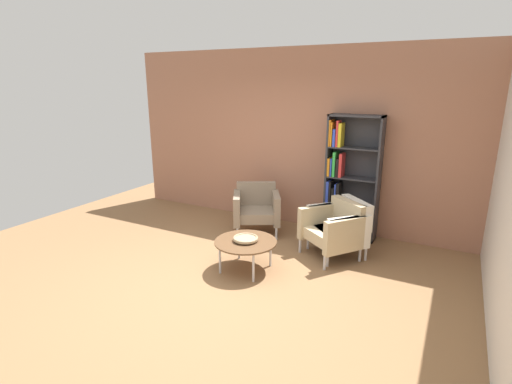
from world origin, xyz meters
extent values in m
plane|color=olive|center=(0.00, 0.00, 0.00)|extent=(8.32, 8.32, 0.00)
cube|color=#A87056|center=(0.00, 2.46, 1.45)|extent=(6.40, 0.12, 2.90)
cube|color=#333338|center=(0.58, 2.23, 0.95)|extent=(0.03, 0.30, 1.90)
cube|color=#333338|center=(1.35, 2.23, 0.95)|extent=(0.03, 0.30, 1.90)
cube|color=#333338|center=(0.96, 2.23, 1.89)|extent=(0.80, 0.30, 0.03)
cube|color=#333338|center=(0.96, 2.23, 0.01)|extent=(0.80, 0.30, 0.03)
cube|color=#333338|center=(0.96, 2.37, 0.95)|extent=(0.80, 0.02, 1.90)
cube|color=#333338|center=(0.96, 2.23, 0.49)|extent=(0.76, 0.28, 0.02)
cube|color=#333338|center=(0.96, 2.23, 0.95)|extent=(0.76, 0.28, 0.02)
cube|color=#333338|center=(0.96, 2.23, 1.41)|extent=(0.76, 0.28, 0.02)
cube|color=yellow|center=(0.61, 2.21, 0.23)|extent=(0.03, 0.24, 0.39)
cube|color=green|center=(0.65, 2.20, 0.24)|extent=(0.03, 0.22, 0.39)
cube|color=black|center=(0.68, 2.17, 0.21)|extent=(0.02, 0.17, 0.33)
cube|color=black|center=(0.72, 2.19, 0.20)|extent=(0.03, 0.21, 0.32)
cube|color=blue|center=(0.77, 2.18, 0.17)|extent=(0.03, 0.18, 0.26)
cube|color=blue|center=(0.62, 2.20, 0.69)|extent=(0.04, 0.21, 0.37)
cube|color=black|center=(0.66, 2.17, 0.69)|extent=(0.03, 0.17, 0.37)
cube|color=black|center=(0.70, 2.21, 0.64)|extent=(0.04, 0.24, 0.28)
cube|color=blue|center=(0.74, 2.21, 0.67)|extent=(0.02, 0.24, 0.35)
cube|color=black|center=(0.78, 2.19, 0.68)|extent=(0.04, 0.20, 0.36)
cube|color=orange|center=(0.61, 2.19, 1.10)|extent=(0.04, 0.20, 0.28)
cube|color=blue|center=(0.65, 2.18, 1.10)|extent=(0.02, 0.18, 0.28)
cube|color=green|center=(0.70, 2.20, 1.15)|extent=(0.04, 0.22, 0.38)
cube|color=black|center=(0.75, 2.21, 1.10)|extent=(0.04, 0.24, 0.28)
cube|color=red|center=(0.80, 2.20, 1.14)|extent=(0.04, 0.21, 0.36)
cube|color=orange|center=(0.61, 2.21, 1.62)|extent=(0.02, 0.24, 0.39)
cube|color=orange|center=(0.63, 2.19, 1.60)|extent=(0.02, 0.21, 0.36)
cube|color=blue|center=(0.68, 2.21, 1.55)|extent=(0.04, 0.23, 0.26)
cube|color=red|center=(0.72, 2.17, 1.62)|extent=(0.03, 0.17, 0.39)
cube|color=yellow|center=(0.76, 2.19, 1.60)|extent=(0.04, 0.20, 0.35)
cylinder|color=brown|center=(0.08, 0.47, 0.39)|extent=(0.80, 0.80, 0.02)
cylinder|color=silver|center=(-0.16, 0.23, 0.19)|extent=(0.03, 0.03, 0.38)
cylinder|color=silver|center=(0.32, 0.23, 0.19)|extent=(0.03, 0.03, 0.38)
cylinder|color=silver|center=(-0.16, 0.71, 0.19)|extent=(0.03, 0.03, 0.38)
cylinder|color=silver|center=(0.32, 0.71, 0.19)|extent=(0.03, 0.03, 0.38)
cylinder|color=tan|center=(0.08, 0.47, 0.41)|extent=(0.13, 0.13, 0.02)
cylinder|color=tan|center=(0.08, 0.47, 0.43)|extent=(0.32, 0.32, 0.02)
torus|color=tan|center=(0.08, 0.47, 0.44)|extent=(0.32, 0.32, 0.02)
cube|color=gray|center=(-0.40, 1.67, 0.32)|extent=(0.84, 0.82, 0.16)
cube|color=gray|center=(-0.53, 1.91, 0.59)|extent=(0.62, 0.41, 0.38)
cube|color=gray|center=(-0.66, 1.51, 0.43)|extent=(0.39, 0.59, 0.46)
cube|color=gray|center=(-0.12, 1.81, 0.43)|extent=(0.39, 0.59, 0.46)
cylinder|color=silver|center=(-0.51, 1.26, 0.12)|extent=(0.04, 0.04, 0.24)
cylinder|color=silver|center=(0.01, 1.55, 0.12)|extent=(0.04, 0.04, 0.24)
cylinder|color=silver|center=(-0.79, 1.76, 0.12)|extent=(0.04, 0.04, 0.24)
cylinder|color=silver|center=(-0.27, 2.05, 0.12)|extent=(0.04, 0.04, 0.24)
cube|color=#C6B289|center=(0.93, 1.36, 0.32)|extent=(0.86, 0.85, 0.16)
cube|color=#C6B289|center=(1.09, 1.58, 0.59)|extent=(0.59, 0.48, 0.38)
cube|color=#C6B289|center=(0.67, 1.53, 0.43)|extent=(0.45, 0.56, 0.46)
cube|color=#C6B289|center=(1.17, 1.16, 0.43)|extent=(0.45, 0.56, 0.46)
cylinder|color=silver|center=(0.51, 1.29, 0.12)|extent=(0.04, 0.04, 0.24)
cylinder|color=silver|center=(0.99, 0.93, 0.12)|extent=(0.04, 0.04, 0.24)
cylinder|color=silver|center=(0.85, 1.76, 0.12)|extent=(0.04, 0.04, 0.24)
cylinder|color=silver|center=(1.33, 1.40, 0.12)|extent=(0.04, 0.04, 0.24)
cube|color=white|center=(0.99, 1.48, 0.32)|extent=(0.86, 0.86, 0.16)
cube|color=white|center=(1.18, 1.67, 0.59)|extent=(0.54, 0.53, 0.38)
cube|color=white|center=(0.76, 1.68, 0.43)|extent=(0.50, 0.51, 0.46)
cube|color=white|center=(1.20, 1.25, 0.43)|extent=(0.50, 0.51, 0.46)
cylinder|color=silver|center=(0.56, 1.47, 0.12)|extent=(0.04, 0.04, 0.24)
cylinder|color=silver|center=(0.99, 1.05, 0.12)|extent=(0.04, 0.04, 0.24)
cylinder|color=silver|center=(0.97, 1.88, 0.12)|extent=(0.04, 0.04, 0.24)
cylinder|color=silver|center=(1.40, 1.46, 0.12)|extent=(0.04, 0.04, 0.24)
camera|label=1|loc=(2.33, -3.53, 2.34)|focal=27.18mm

